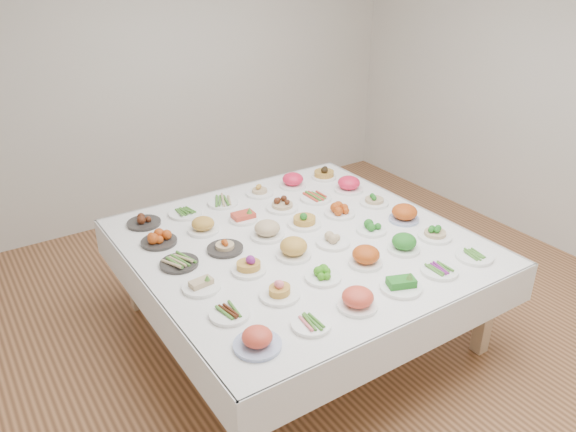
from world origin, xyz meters
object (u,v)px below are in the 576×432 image
dish_18 (179,262)px  dish_35 (324,171)px  display_table (300,249)px  dish_0 (257,338)px

dish_18 → dish_35: (1.66, 0.67, 0.04)m
display_table → dish_18: size_ratio=8.84×
dish_35 → display_table: bearing=-135.0°
dish_18 → dish_35: bearing=21.9°
display_table → dish_0: (-0.83, -0.82, 0.13)m
display_table → dish_0: size_ratio=8.95×
display_table → dish_35: (0.83, 0.83, 0.13)m
dish_18 → display_table: bearing=-10.6°
display_table → dish_18: bearing=169.4°
dish_35 → dish_18: bearing=-158.1°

